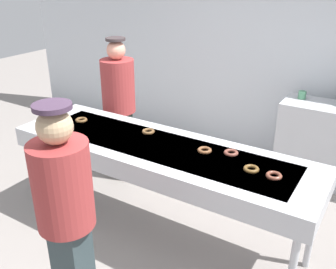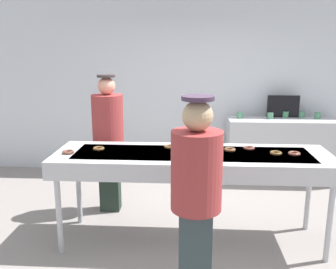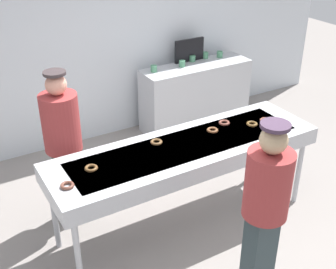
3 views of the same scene
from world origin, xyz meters
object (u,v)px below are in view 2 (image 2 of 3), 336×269
object	(u,v)px
fryer_conveyor	(192,161)
chocolate_donut_2	(68,152)
menu_display	(283,106)
chocolate_donut_0	(230,150)
paper_cup_1	(302,114)
prep_counter	(283,150)
paper_cup_2	(318,115)
chocolate_donut_5	(99,149)
chocolate_donut_6	(170,147)
worker_baker	(108,134)
customer_waiting	(196,195)
paper_cup_4	(270,116)
chocolate_donut_3	(294,154)
paper_cup_3	(286,115)
chocolate_donut_1	(276,153)
chocolate_donut_4	(249,148)
paper_cup_0	(240,115)

from	to	relation	value
fryer_conveyor	chocolate_donut_2	world-z (taller)	chocolate_donut_2
fryer_conveyor	chocolate_donut_2	xyz separation A→B (m)	(-1.25, -0.09, 0.10)
menu_display	chocolate_donut_0	bearing A→B (deg)	-116.58
chocolate_donut_2	paper_cup_1	bearing A→B (deg)	36.84
prep_counter	paper_cup_2	world-z (taller)	paper_cup_2
chocolate_donut_0	chocolate_donut_5	size ratio (longest dim) A/B	1.00
chocolate_donut_6	worker_baker	size ratio (longest dim) A/B	0.07
chocolate_donut_2	menu_display	size ratio (longest dim) A/B	0.25
customer_waiting	paper_cup_4	world-z (taller)	customer_waiting
chocolate_donut_3	paper_cup_3	world-z (taller)	paper_cup_3
prep_counter	paper_cup_2	bearing A→B (deg)	13.14
chocolate_donut_2	paper_cup_2	bearing A→B (deg)	34.00
chocolate_donut_3	prep_counter	world-z (taller)	chocolate_donut_3
chocolate_donut_0	prep_counter	distance (m)	2.13
fryer_conveyor	chocolate_donut_1	size ratio (longest dim) A/B	23.32
chocolate_donut_5	chocolate_donut_6	size ratio (longest dim) A/B	1.00
customer_waiting	paper_cup_2	world-z (taller)	customer_waiting
fryer_conveyor	chocolate_donut_3	size ratio (longest dim) A/B	23.32
chocolate_donut_1	chocolate_donut_2	size ratio (longest dim) A/B	1.00
chocolate_donut_1	chocolate_donut_5	distance (m)	1.81
chocolate_donut_5	paper_cup_2	world-z (taller)	paper_cup_2
fryer_conveyor	chocolate_donut_6	size ratio (longest dim) A/B	23.32
chocolate_donut_2	chocolate_donut_0	bearing A→B (deg)	6.72
chocolate_donut_2	chocolate_donut_6	size ratio (longest dim) A/B	1.00
fryer_conveyor	chocolate_donut_1	xyz separation A→B (m)	(0.83, -0.00, 0.10)
chocolate_donut_3	chocolate_donut_5	distance (m)	1.98
chocolate_donut_0	paper_cup_4	size ratio (longest dim) A/B	1.31
menu_display	prep_counter	bearing A→B (deg)	-90.00
paper_cup_2	paper_cup_4	bearing A→B (deg)	-174.68
chocolate_donut_1	chocolate_donut_4	distance (m)	0.30
paper_cup_1	paper_cup_2	size ratio (longest dim) A/B	1.00
chocolate_donut_3	chocolate_donut_6	distance (m)	1.26
chocolate_donut_3	menu_display	bearing A→B (deg)	79.81
chocolate_donut_4	paper_cup_4	distance (m)	1.87
chocolate_donut_0	paper_cup_0	size ratio (longest dim) A/B	1.31
paper_cup_1	chocolate_donut_5	bearing A→B (deg)	-142.40
chocolate_donut_3	paper_cup_3	distance (m)	2.12
chocolate_donut_0	chocolate_donut_4	xyz separation A→B (m)	(0.21, 0.07, 0.00)
chocolate_donut_3	paper_cup_4	size ratio (longest dim) A/B	1.31
chocolate_donut_2	paper_cup_1	distance (m)	3.65
paper_cup_3	paper_cup_2	bearing A→B (deg)	-6.42
paper_cup_1	chocolate_donut_2	bearing A→B (deg)	-143.16
chocolate_donut_0	chocolate_donut_6	bearing A→B (deg)	173.07
chocolate_donut_4	chocolate_donut_5	distance (m)	1.57
chocolate_donut_2	paper_cup_0	bearing A→B (deg)	46.43
chocolate_donut_4	chocolate_donut_6	xyz separation A→B (m)	(-0.83, 0.00, 0.00)
customer_waiting	paper_cup_3	distance (m)	3.49
chocolate_donut_6	worker_baker	bearing A→B (deg)	145.47
paper_cup_0	paper_cup_1	size ratio (longest dim) A/B	1.00
prep_counter	chocolate_donut_6	bearing A→B (deg)	-133.27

